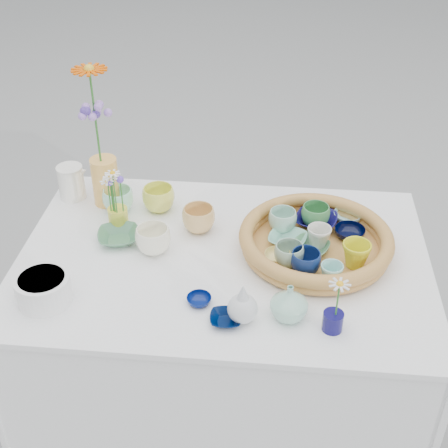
# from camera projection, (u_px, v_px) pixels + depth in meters

# --- Properties ---
(ground) EXTENTS (80.00, 80.00, 0.00)m
(ground) POSITION_uv_depth(u_px,v_px,m) (223.00, 417.00, 2.35)
(ground) COLOR #989894
(display_table) EXTENTS (1.26, 0.86, 0.77)m
(display_table) POSITION_uv_depth(u_px,v_px,m) (223.00, 417.00, 2.35)
(display_table) COLOR white
(display_table) RESTS_ON ground
(wicker_tray) EXTENTS (0.47, 0.47, 0.08)m
(wicker_tray) POSITION_uv_depth(u_px,v_px,m) (316.00, 241.00, 1.91)
(wicker_tray) COLOR #A37531
(wicker_tray) RESTS_ON display_table
(tray_ceramic_0) EXTENTS (0.16, 0.16, 0.03)m
(tray_ceramic_0) POSITION_uv_depth(u_px,v_px,m) (316.00, 221.00, 2.02)
(tray_ceramic_0) COLOR #0C0B47
(tray_ceramic_0) RESTS_ON wicker_tray
(tray_ceramic_1) EXTENTS (0.12, 0.12, 0.03)m
(tray_ceramic_1) POSITION_uv_depth(u_px,v_px,m) (350.00, 233.00, 1.96)
(tray_ceramic_1) COLOR black
(tray_ceramic_1) RESTS_ON wicker_tray
(tray_ceramic_2) EXTENTS (0.11, 0.11, 0.08)m
(tray_ceramic_2) POSITION_uv_depth(u_px,v_px,m) (356.00, 255.00, 1.83)
(tray_ceramic_2) COLOR yellow
(tray_ceramic_2) RESTS_ON wicker_tray
(tray_ceramic_3) EXTENTS (0.15, 0.15, 0.03)m
(tray_ceramic_3) POSITION_uv_depth(u_px,v_px,m) (310.00, 248.00, 1.90)
(tray_ceramic_3) COLOR #4A7F56
(tray_ceramic_3) RESTS_ON wicker_tray
(tray_ceramic_4) EXTENTS (0.12, 0.12, 0.07)m
(tray_ceramic_4) POSITION_uv_depth(u_px,v_px,m) (289.00, 255.00, 1.83)
(tray_ceramic_4) COLOR #8BAF94
(tray_ceramic_4) RESTS_ON wicker_tray
(tray_ceramic_5) EXTENTS (0.15, 0.15, 0.03)m
(tray_ceramic_5) POSITION_uv_depth(u_px,v_px,m) (288.00, 239.00, 1.93)
(tray_ceramic_5) COLOR #7ABFA8
(tray_ceramic_5) RESTS_ON wicker_tray
(tray_ceramic_6) EXTENTS (0.12, 0.12, 0.07)m
(tray_ceramic_6) POSITION_uv_depth(u_px,v_px,m) (283.00, 221.00, 1.98)
(tray_ceramic_6) COLOR #A0CFBA
(tray_ceramic_6) RESTS_ON wicker_tray
(tray_ceramic_7) EXTENTS (0.08, 0.08, 0.07)m
(tray_ceramic_7) POSITION_uv_depth(u_px,v_px,m) (319.00, 237.00, 1.91)
(tray_ceramic_7) COLOR silver
(tray_ceramic_7) RESTS_ON wicker_tray
(tray_ceramic_8) EXTENTS (0.11, 0.11, 0.03)m
(tray_ceramic_8) POSITION_uv_depth(u_px,v_px,m) (348.00, 217.00, 2.04)
(tray_ceramic_8) COLOR #9DDCEB
(tray_ceramic_8) RESTS_ON wicker_tray
(tray_ceramic_9) EXTENTS (0.10, 0.10, 0.07)m
(tray_ceramic_9) POSITION_uv_depth(u_px,v_px,m) (306.00, 262.00, 1.80)
(tray_ceramic_9) COLOR navy
(tray_ceramic_9) RESTS_ON wicker_tray
(tray_ceramic_10) EXTENTS (0.09, 0.09, 0.02)m
(tray_ceramic_10) POSITION_uv_depth(u_px,v_px,m) (278.00, 257.00, 1.86)
(tray_ceramic_10) COLOR #FFDF7E
(tray_ceramic_10) RESTS_ON wicker_tray
(tray_ceramic_11) EXTENTS (0.08, 0.08, 0.06)m
(tray_ceramic_11) POSITION_uv_depth(u_px,v_px,m) (331.00, 274.00, 1.77)
(tray_ceramic_11) COLOR #8ED1C9
(tray_ceramic_11) RESTS_ON wicker_tray
(tray_ceramic_12) EXTENTS (0.12, 0.12, 0.07)m
(tray_ceramic_12) POSITION_uv_depth(u_px,v_px,m) (315.00, 216.00, 2.00)
(tray_ceramic_12) COLOR #3E8449
(tray_ceramic_12) RESTS_ON wicker_tray
(loose_ceramic_0) EXTENTS (0.13, 0.13, 0.09)m
(loose_ceramic_0) POSITION_uv_depth(u_px,v_px,m) (159.00, 199.00, 2.11)
(loose_ceramic_0) COLOR #E1E451
(loose_ceramic_0) RESTS_ON display_table
(loose_ceramic_1) EXTENTS (0.11, 0.11, 0.08)m
(loose_ceramic_1) POSITION_uv_depth(u_px,v_px,m) (199.00, 219.00, 2.01)
(loose_ceramic_1) COLOR #DEAE65
(loose_ceramic_1) RESTS_ON display_table
(loose_ceramic_2) EXTENTS (0.16, 0.16, 0.03)m
(loose_ceramic_2) POSITION_uv_depth(u_px,v_px,m) (119.00, 237.00, 1.97)
(loose_ceramic_2) COLOR #48815A
(loose_ceramic_2) RESTS_ON display_table
(loose_ceramic_3) EXTENTS (0.14, 0.14, 0.09)m
(loose_ceramic_3) POSITION_uv_depth(u_px,v_px,m) (153.00, 240.00, 1.91)
(loose_ceramic_3) COLOR white
(loose_ceramic_3) RESTS_ON display_table
(loose_ceramic_4) EXTENTS (0.07, 0.07, 0.02)m
(loose_ceramic_4) POSITION_uv_depth(u_px,v_px,m) (199.00, 300.00, 1.73)
(loose_ceramic_4) COLOR #041459
(loose_ceramic_4) RESTS_ON display_table
(loose_ceramic_5) EXTENTS (0.11, 0.11, 0.08)m
(loose_ceramic_5) POSITION_uv_depth(u_px,v_px,m) (118.00, 200.00, 2.10)
(loose_ceramic_5) COLOR #A4EDC8
(loose_ceramic_5) RESTS_ON display_table
(loose_ceramic_6) EXTENTS (0.09, 0.09, 0.02)m
(loose_ceramic_6) POSITION_uv_depth(u_px,v_px,m) (226.00, 319.00, 1.67)
(loose_ceramic_6) COLOR #001037
(loose_ceramic_6) RESTS_ON display_table
(fluted_bowl) EXTENTS (0.20, 0.20, 0.08)m
(fluted_bowl) POSITION_uv_depth(u_px,v_px,m) (43.00, 289.00, 1.73)
(fluted_bowl) COLOR white
(fluted_bowl) RESTS_ON display_table
(bud_vase_paleblue) EXTENTS (0.08, 0.08, 0.13)m
(bud_vase_paleblue) POSITION_uv_depth(u_px,v_px,m) (243.00, 303.00, 1.65)
(bud_vase_paleblue) COLOR silver
(bud_vase_paleblue) RESTS_ON display_table
(bud_vase_seafoam) EXTENTS (0.12, 0.12, 0.11)m
(bud_vase_seafoam) POSITION_uv_depth(u_px,v_px,m) (289.00, 302.00, 1.66)
(bud_vase_seafoam) COLOR #97CEB4
(bud_vase_seafoam) RESTS_ON display_table
(bud_vase_cobalt) EXTENTS (0.07, 0.07, 0.06)m
(bud_vase_cobalt) POSITION_uv_depth(u_px,v_px,m) (333.00, 321.00, 1.64)
(bud_vase_cobalt) COLOR #100C4D
(bud_vase_cobalt) RESTS_ON display_table
(single_daisy) EXTENTS (0.08, 0.08, 0.12)m
(single_daisy) POSITION_uv_depth(u_px,v_px,m) (338.00, 300.00, 1.59)
(single_daisy) COLOR silver
(single_daisy) RESTS_ON bud_vase_cobalt
(tall_vase_yellow) EXTENTS (0.12, 0.12, 0.17)m
(tall_vase_yellow) POSITION_uv_depth(u_px,v_px,m) (105.00, 181.00, 2.12)
(tall_vase_yellow) COLOR #FFB651
(tall_vase_yellow) RESTS_ON display_table
(gerbera) EXTENTS (0.13, 0.13, 0.33)m
(gerbera) POSITION_uv_depth(u_px,v_px,m) (95.00, 117.00, 1.98)
(gerbera) COLOR #E04F00
(gerbera) RESTS_ON tall_vase_yellow
(hydrangea) EXTENTS (0.09, 0.09, 0.24)m
(hydrangea) POSITION_uv_depth(u_px,v_px,m) (97.00, 137.00, 2.02)
(hydrangea) COLOR #50369B
(hydrangea) RESTS_ON tall_vase_yellow
(white_pitcher) EXTENTS (0.14, 0.10, 0.12)m
(white_pitcher) POSITION_uv_depth(u_px,v_px,m) (71.00, 182.00, 2.16)
(white_pitcher) COLOR white
(white_pitcher) RESTS_ON display_table
(daisy_cup) EXTENTS (0.08, 0.08, 0.07)m
(daisy_cup) POSITION_uv_depth(u_px,v_px,m) (118.00, 218.00, 2.03)
(daisy_cup) COLOR yellow
(daisy_cup) RESTS_ON display_table
(daisy_posy) EXTENTS (0.08, 0.08, 0.15)m
(daisy_posy) POSITION_uv_depth(u_px,v_px,m) (116.00, 190.00, 1.96)
(daisy_posy) COLOR white
(daisy_posy) RESTS_ON daisy_cup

